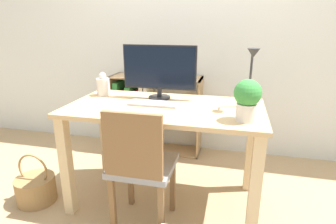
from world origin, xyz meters
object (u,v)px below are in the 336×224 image
at_px(bookshelf, 141,114).
at_px(chair, 140,165).
at_px(keyboard, 154,104).
at_px(potted_plant, 247,98).
at_px(vase, 103,86).
at_px(monitor, 159,69).
at_px(basket, 36,188).
at_px(desk_lamp, 251,72).

bearing_deg(bookshelf, chair, -71.51).
relative_size(keyboard, potted_plant, 1.40).
relative_size(potted_plant, bookshelf, 0.27).
height_order(vase, chair, vase).
xyz_separation_m(monitor, basket, (-0.88, -0.44, -0.89)).
distance_m(desk_lamp, potted_plant, 0.28).
distance_m(monitor, keyboard, 0.28).
xyz_separation_m(potted_plant, chair, (-0.62, -0.14, -0.44)).
height_order(keyboard, potted_plant, potted_plant).
bearing_deg(keyboard, potted_plant, -17.64).
xyz_separation_m(vase, basket, (-0.42, -0.43, -0.74)).
distance_m(monitor, chair, 0.74).
relative_size(monitor, bookshelf, 0.61).
distance_m(desk_lamp, bookshelf, 1.46).
distance_m(monitor, desk_lamp, 0.67).
relative_size(monitor, chair, 0.66).
distance_m(vase, basket, 0.95).
height_order(vase, desk_lamp, desk_lamp).
height_order(desk_lamp, bookshelf, desk_lamp).
relative_size(desk_lamp, basket, 1.02).
xyz_separation_m(keyboard, bookshelf, (-0.39, 0.86, -0.38)).
bearing_deg(potted_plant, vase, 161.55).
distance_m(keyboard, bookshelf, 1.02).
bearing_deg(basket, vase, 45.58).
height_order(monitor, basket, monitor).
bearing_deg(desk_lamp, vase, 174.30).
relative_size(vase, chair, 0.22).
bearing_deg(bookshelf, basket, -113.73).
distance_m(vase, chair, 0.80).
bearing_deg(potted_plant, basket, -177.82).
bearing_deg(basket, chair, -5.50).
bearing_deg(monitor, bookshelf, 119.87).
xyz_separation_m(keyboard, chair, (0.01, -0.35, -0.31)).
distance_m(desk_lamp, chair, 0.94).
xyz_separation_m(monitor, vase, (-0.46, -0.01, -0.15)).
bearing_deg(desk_lamp, monitor, 169.18).
xyz_separation_m(potted_plant, bookshelf, (-1.03, 1.06, -0.51)).
bearing_deg(bookshelf, potted_plant, -45.91).
bearing_deg(keyboard, bookshelf, 114.65).
height_order(keyboard, vase, vase).
xyz_separation_m(keyboard, desk_lamp, (0.66, 0.05, 0.24)).
bearing_deg(potted_plant, desk_lamp, 84.83).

